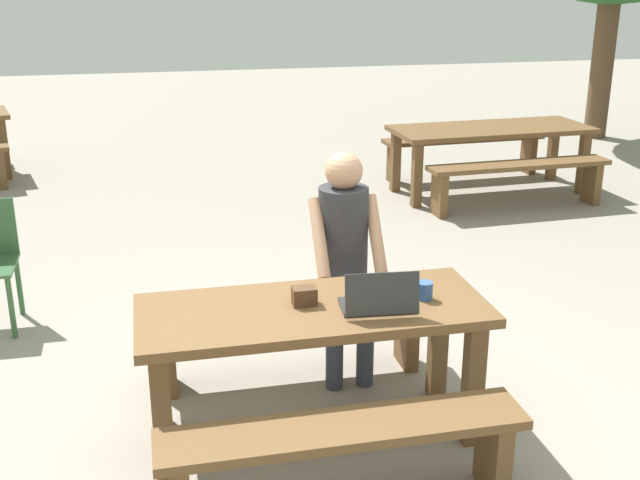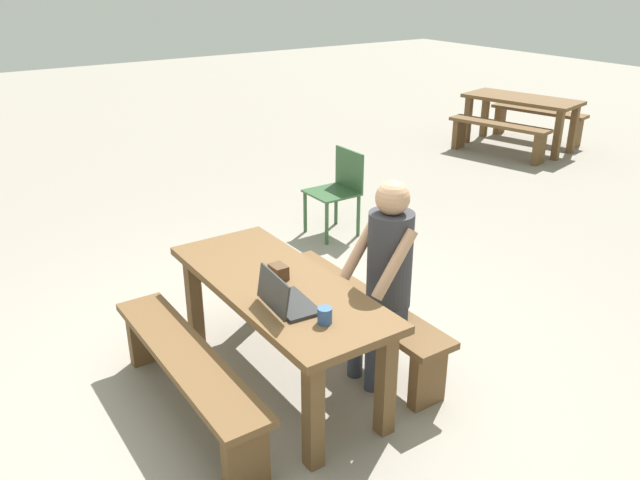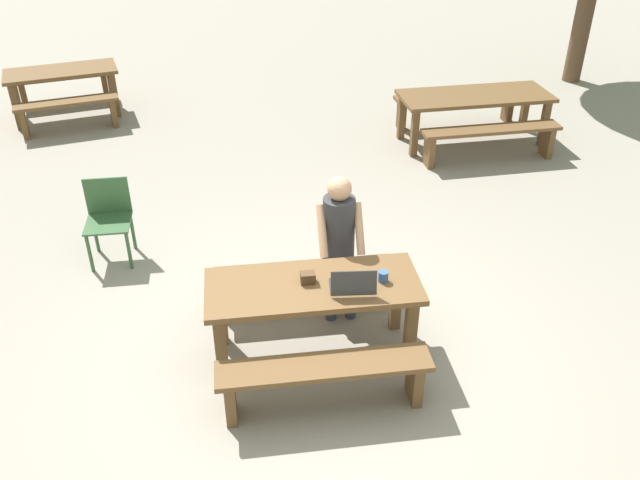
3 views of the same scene
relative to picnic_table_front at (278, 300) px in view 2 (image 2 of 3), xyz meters
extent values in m
plane|color=gray|center=(0.00, 0.00, -0.60)|extent=(30.00, 30.00, 0.00)
cube|color=brown|center=(0.00, 0.00, 0.10)|extent=(1.72, 0.69, 0.05)
cube|color=brown|center=(-0.76, -0.24, -0.26)|extent=(0.09, 0.09, 0.67)
cube|color=brown|center=(0.76, -0.24, -0.26)|extent=(0.09, 0.09, 0.67)
cube|color=brown|center=(-0.76, 0.24, -0.26)|extent=(0.09, 0.09, 0.67)
cube|color=brown|center=(0.76, 0.24, -0.26)|extent=(0.09, 0.09, 0.67)
cube|color=brown|center=(0.00, -0.62, -0.18)|extent=(1.61, 0.30, 0.05)
cube|color=brown|center=(-0.71, -0.62, -0.40)|extent=(0.08, 0.24, 0.39)
cube|color=brown|center=(0.71, -0.62, -0.40)|extent=(0.08, 0.24, 0.39)
cube|color=brown|center=(0.00, 0.62, -0.18)|extent=(1.61, 0.30, 0.05)
cube|color=brown|center=(-0.71, 0.62, -0.40)|extent=(0.08, 0.24, 0.39)
cube|color=brown|center=(0.71, 0.62, -0.40)|extent=(0.08, 0.24, 0.39)
cube|color=#2D2D2D|center=(0.30, -0.08, 0.13)|extent=(0.37, 0.23, 0.02)
cube|color=#2D2D2D|center=(0.29, -0.20, 0.24)|extent=(0.36, 0.07, 0.20)
cube|color=#0F1933|center=(0.29, -0.19, 0.24)|extent=(0.33, 0.06, 0.18)
cube|color=#4C331E|center=(-0.04, 0.03, 0.17)|extent=(0.12, 0.09, 0.09)
cylinder|color=#335693|center=(0.56, -0.04, 0.17)|extent=(0.08, 0.08, 0.09)
cylinder|color=#333847|center=(0.22, 0.44, -0.38)|extent=(0.10, 0.10, 0.44)
cylinder|color=#333847|center=(0.40, 0.44, -0.38)|extent=(0.10, 0.10, 0.44)
cube|color=#333847|center=(0.31, 0.53, -0.12)|extent=(0.28, 0.28, 0.12)
cylinder|color=#333338|center=(0.31, 0.62, 0.23)|extent=(0.28, 0.28, 0.62)
cylinder|color=tan|center=(0.15, 0.52, 0.29)|extent=(0.07, 0.32, 0.41)
cylinder|color=tan|center=(0.47, 0.52, 0.29)|extent=(0.07, 0.32, 0.41)
sphere|color=tan|center=(0.31, 0.62, 0.63)|extent=(0.21, 0.21, 0.21)
cube|color=#335933|center=(-1.85, 1.70, -0.16)|extent=(0.44, 0.44, 0.02)
cube|color=#335933|center=(-1.85, 1.91, 0.04)|extent=(0.44, 0.02, 0.39)
cylinder|color=#335933|center=(-2.04, 1.51, -0.39)|extent=(0.04, 0.04, 0.43)
cylinder|color=#335933|center=(-1.66, 1.51, -0.39)|extent=(0.04, 0.04, 0.43)
cylinder|color=#335933|center=(-2.04, 1.89, -0.39)|extent=(0.04, 0.04, 0.43)
cylinder|color=#335933|center=(-1.66, 1.89, -0.39)|extent=(0.04, 0.04, 0.43)
cube|color=brown|center=(-3.04, 5.88, 0.11)|extent=(1.72, 1.06, 0.05)
cube|color=brown|center=(-3.66, 5.47, -0.26)|extent=(0.11, 0.11, 0.68)
cube|color=brown|center=(-2.30, 5.79, -0.26)|extent=(0.11, 0.11, 0.68)
cube|color=brown|center=(-3.78, 5.97, -0.26)|extent=(0.11, 0.11, 0.68)
cube|color=brown|center=(-2.41, 6.29, -0.26)|extent=(0.11, 0.11, 0.68)
cube|color=brown|center=(-2.90, 5.28, -0.15)|extent=(1.47, 0.62, 0.05)
cube|color=brown|center=(-3.50, 5.14, -0.39)|extent=(0.13, 0.25, 0.42)
cube|color=brown|center=(-2.29, 5.42, -0.39)|extent=(0.13, 0.25, 0.42)
cube|color=brown|center=(-3.18, 6.48, -0.15)|extent=(1.47, 0.62, 0.05)
cube|color=brown|center=(-3.78, 6.33, -0.39)|extent=(0.13, 0.25, 0.42)
cube|color=brown|center=(-2.57, 6.62, -0.39)|extent=(0.13, 0.25, 0.42)
camera|label=1|loc=(-0.74, -3.47, 1.70)|focal=44.49mm
camera|label=2|loc=(3.04, -1.74, 1.90)|focal=36.14mm
camera|label=3|loc=(-0.53, -4.21, 3.20)|focal=37.03mm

